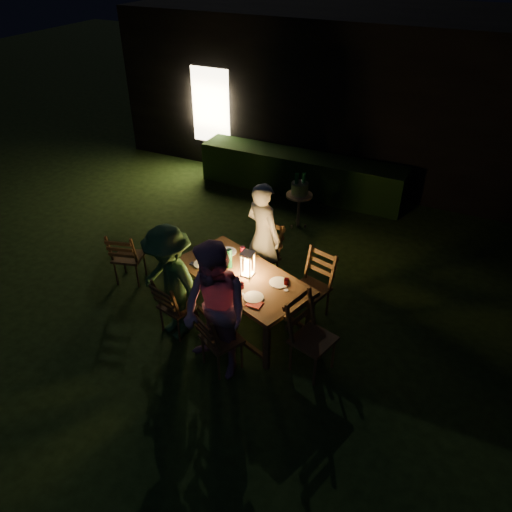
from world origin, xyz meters
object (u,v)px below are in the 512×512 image
at_px(chair_spare, 129,265).
at_px(side_table, 299,198).
at_px(chair_far_left, 261,267).
at_px(person_opp_right, 215,312).
at_px(chair_end, 311,349).
at_px(bottle_bucket_b, 303,186).
at_px(chair_far_right, 311,297).
at_px(lantern, 248,265).
at_px(chair_near_left, 177,315).
at_px(bottle_bucket_a, 296,186).
at_px(person_house_side, 263,236).
at_px(dining_table, 242,280).
at_px(person_opp_left, 170,283).
at_px(ice_bucket, 300,189).
at_px(chair_near_right, 221,348).
at_px(bottle_table, 229,258).

height_order(chair_spare, side_table, chair_spare).
xyz_separation_m(chair_far_left, person_opp_right, (0.28, -1.81, 0.58)).
height_order(chair_end, bottle_bucket_b, chair_end).
xyz_separation_m(chair_far_right, chair_end, (0.36, -0.96, 0.01)).
bearing_deg(lantern, chair_near_left, -142.05).
bearing_deg(bottle_bucket_a, person_house_side, -83.28).
distance_m(chair_far_left, chair_spare, 2.00).
bearing_deg(dining_table, bottle_bucket_b, 115.70).
bearing_deg(person_house_side, dining_table, 118.76).
bearing_deg(person_house_side, chair_near_left, 90.08).
bearing_deg(bottle_bucket_a, side_table, 38.66).
distance_m(chair_far_left, bottle_bucket_a, 1.94).
relative_size(chair_far_left, person_house_side, 0.63).
relative_size(person_opp_right, side_table, 2.82).
bearing_deg(lantern, bottle_bucket_b, 96.31).
bearing_deg(bottle_bucket_a, chair_near_left, -95.96).
bearing_deg(chair_far_right, person_opp_left, 52.91).
distance_m(chair_end, bottle_bucket_a, 3.55).
bearing_deg(person_house_side, lantern, 123.00).
relative_size(chair_spare, person_house_side, 0.56).
distance_m(chair_far_left, person_opp_right, 1.92).
distance_m(person_opp_left, bottle_bucket_b, 3.47).
bearing_deg(chair_far_right, dining_table, 49.60).
height_order(person_house_side, side_table, person_house_side).
bearing_deg(chair_spare, chair_far_right, -7.02).
bearing_deg(person_opp_left, person_opp_right, -0.00).
height_order(dining_table, bottle_bucket_a, bottle_bucket_a).
height_order(chair_near_left, person_opp_right, person_opp_right).
relative_size(ice_bucket, bottle_bucket_a, 0.94).
bearing_deg(chair_near_right, chair_spare, -176.84).
xyz_separation_m(chair_near_left, bottle_bucket_a, (0.35, 3.31, 0.52)).
relative_size(chair_far_left, chair_spare, 1.13).
xyz_separation_m(ice_bucket, bottle_bucket_b, (0.05, 0.04, 0.05)).
height_order(chair_near_right, chair_far_right, chair_far_right).
distance_m(person_house_side, lantern, 0.92).
distance_m(chair_near_right, person_opp_left, 1.04).
bearing_deg(chair_near_left, bottle_bucket_b, 96.55).
height_order(chair_far_right, chair_spare, chair_far_right).
height_order(chair_end, bottle_bucket_a, chair_end).
bearing_deg(bottle_bucket_b, bottle_table, -89.76).
height_order(person_opp_left, lantern, person_opp_left).
xyz_separation_m(chair_spare, side_table, (1.69, 2.70, 0.28)).
bearing_deg(bottle_bucket_a, person_opp_left, -96.22).
bearing_deg(side_table, bottle_bucket_a, -141.34).
relative_size(chair_near_left, chair_far_right, 0.90).
relative_size(chair_far_left, person_opp_right, 0.59).
distance_m(chair_end, person_opp_left, 1.93).
relative_size(chair_far_right, chair_end, 0.96).
height_order(side_table, ice_bucket, ice_bucket).
bearing_deg(side_table, ice_bucket, 0.00).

